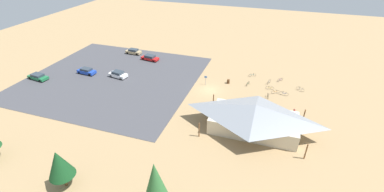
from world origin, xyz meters
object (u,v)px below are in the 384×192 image
(bicycle_purple_yard_front, at_px, (280,80))
(bicycle_orange_near_sign, at_px, (275,92))
(pine_east, at_px, (155,182))
(car_white_far_end, at_px, (118,74))
(trash_bin, at_px, (228,81))
(visitor_crossing_yard, at_px, (294,112))
(lot_sign, at_px, (206,79))
(pine_far_west, at_px, (59,164))
(bicycle_green_front_row, at_px, (248,84))
(car_tan_mid_lot, at_px, (134,51))
(bicycle_silver_mid_cluster, at_px, (300,89))
(bicycle_white_yard_left, at_px, (269,82))
(car_red_by_curb, at_px, (150,58))
(bicycle_yellow_trailside, at_px, (270,88))
(car_blue_inner_stall, at_px, (87,71))
(bicycle_teal_yard_center, at_px, (252,75))
(car_green_end_stall, at_px, (38,77))
(bicycle_black_back_row, at_px, (268,96))
(bike_pavilion, at_px, (254,116))
(bicycle_blue_lone_east, at_px, (284,94))

(bicycle_purple_yard_front, xyz_separation_m, bicycle_orange_near_sign, (0.75, 6.00, 0.02))
(pine_east, distance_m, car_white_far_end, 37.29)
(trash_bin, distance_m, visitor_crossing_yard, 16.15)
(lot_sign, xyz_separation_m, visitor_crossing_yard, (-18.15, 6.42, -0.56))
(pine_far_west, distance_m, bicycle_green_front_row, 39.37)
(lot_sign, bearing_deg, trash_bin, -153.38)
(car_tan_mid_lot, xyz_separation_m, car_white_far_end, (-3.65, 13.72, 0.02))
(bicycle_purple_yard_front, bearing_deg, bicycle_green_front_row, 32.05)
(lot_sign, bearing_deg, bicycle_green_front_row, -162.70)
(bicycle_silver_mid_cluster, relative_size, bicycle_orange_near_sign, 0.95)
(lot_sign, relative_size, pine_east, 0.29)
(bicycle_purple_yard_front, relative_size, bicycle_white_yard_left, 0.76)
(bicycle_silver_mid_cluster, distance_m, bicycle_green_front_row, 10.83)
(lot_sign, distance_m, car_tan_mid_lot, 26.08)
(bicycle_purple_yard_front, height_order, car_red_by_curb, car_red_by_curb)
(bicycle_yellow_trailside, height_order, car_red_by_curb, car_red_by_curb)
(car_blue_inner_stall, relative_size, visitor_crossing_yard, 2.74)
(bicycle_teal_yard_center, bearing_deg, car_green_end_stall, 20.01)
(visitor_crossing_yard, bearing_deg, car_green_end_stall, 3.08)
(bicycle_purple_yard_front, distance_m, bicycle_black_back_row, 8.34)
(car_tan_mid_lot, distance_m, car_white_far_end, 14.20)
(bicycle_white_yard_left, xyz_separation_m, car_tan_mid_lot, (36.70, -6.06, 0.35))
(bicycle_purple_yard_front, relative_size, bicycle_silver_mid_cluster, 0.85)
(bicycle_purple_yard_front, bearing_deg, bicycle_teal_yard_center, -4.03)
(bicycle_orange_near_sign, bearing_deg, bicycle_white_yard_left, -68.76)
(bicycle_teal_yard_center, height_order, bicycle_black_back_row, bicycle_black_back_row)
(trash_bin, bearing_deg, car_red_by_curb, -15.64)
(bike_pavilion, height_order, car_white_far_end, bike_pavilion)
(pine_far_west, bearing_deg, car_tan_mid_lot, -72.03)
(visitor_crossing_yard, bearing_deg, bike_pavilion, 43.40)
(lot_sign, relative_size, car_blue_inner_stall, 0.49)
(bicycle_silver_mid_cluster, height_order, bicycle_orange_near_sign, bicycle_silver_mid_cluster)
(lot_sign, bearing_deg, pine_far_west, 72.93)
(bicycle_white_yard_left, height_order, car_white_far_end, car_white_far_end)
(trash_bin, xyz_separation_m, bicycle_black_back_row, (-8.75, 3.49, -0.06))
(bike_pavilion, distance_m, car_blue_inner_stall, 40.75)
(bicycle_teal_yard_center, distance_m, visitor_crossing_yard, 16.41)
(bicycle_blue_lone_east, bearing_deg, bicycle_orange_near_sign, -5.11)
(car_blue_inner_stall, bearing_deg, car_tan_mid_lot, -106.66)
(pine_far_west, height_order, bicycle_white_yard_left, pine_far_west)
(car_tan_mid_lot, bearing_deg, car_red_by_curb, 157.82)
(car_white_far_end, bearing_deg, bicycle_black_back_row, -177.35)
(bicycle_orange_near_sign, bearing_deg, bicycle_black_back_row, 57.66)
(car_blue_inner_stall, xyz_separation_m, car_red_by_curb, (-10.56, -11.96, -0.01))
(bicycle_orange_near_sign, height_order, bicycle_yellow_trailside, bicycle_orange_near_sign)
(bicycle_white_yard_left, bearing_deg, bicycle_black_back_row, 92.38)
(bicycle_silver_mid_cluster, relative_size, car_white_far_end, 0.33)
(bicycle_green_front_row, bearing_deg, bicycle_purple_yard_front, -147.95)
(bicycle_blue_lone_east, xyz_separation_m, car_green_end_stall, (52.91, 10.07, 0.32))
(car_tan_mid_lot, relative_size, visitor_crossing_yard, 2.61)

